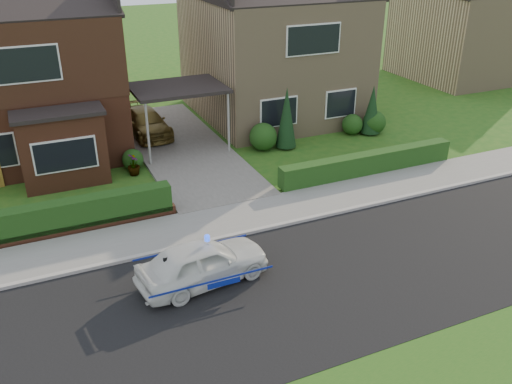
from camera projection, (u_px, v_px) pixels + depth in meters
ground at (301, 285)px, 14.63m from camera, size 120.00×120.00×0.00m
road at (301, 285)px, 14.63m from camera, size 60.00×6.00×0.02m
kerb at (255, 231)px, 17.11m from camera, size 60.00×0.16×0.12m
sidewalk at (242, 217)px, 17.97m from camera, size 60.00×2.00×0.10m
driveway at (181, 147)px, 23.63m from camera, size 3.80×12.00×0.12m
house_left at (20, 59)px, 22.25m from camera, size 7.50×9.53×7.25m
house_right at (272, 41)px, 26.62m from camera, size 7.50×8.06×7.25m
carport_link at (178, 89)px, 22.45m from camera, size 3.80×3.00×2.77m
dwarf_wall at (55, 232)px, 16.78m from camera, size 7.70×0.25×0.36m
hedge_left at (55, 235)px, 16.98m from camera, size 7.50×0.55×0.90m
hedge_right at (367, 175)px, 21.14m from camera, size 7.50×0.55×0.80m
shrub_left_mid at (92, 163)px, 20.51m from camera, size 1.32×1.32×1.32m
shrub_left_near at (133, 159)px, 21.45m from camera, size 0.84×0.84×0.84m
shrub_right_near at (263, 137)px, 23.25m from camera, size 1.20×1.20×1.20m
shrub_right_mid at (352, 124)px, 25.06m from camera, size 0.96×0.96×0.96m
shrub_right_far at (374, 122)px, 25.16m from camera, size 1.08×1.08×1.08m
conifer_a at (286, 119)px, 23.14m from camera, size 0.90×0.90×2.60m
conifer_b at (372, 111)px, 24.84m from camera, size 0.90×0.90×2.20m
neighbour_right at (463, 35)px, 33.92m from camera, size 6.50×7.00×5.20m
police_car at (203, 263)px, 14.49m from camera, size 3.31×3.77×1.39m
driveway_car at (146, 122)px, 24.69m from camera, size 1.85×3.99×1.13m
potted_plant_a at (46, 183)px, 19.59m from camera, size 0.47×0.40×0.75m
potted_plant_c at (134, 165)px, 20.91m from camera, size 0.50×0.50×0.86m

